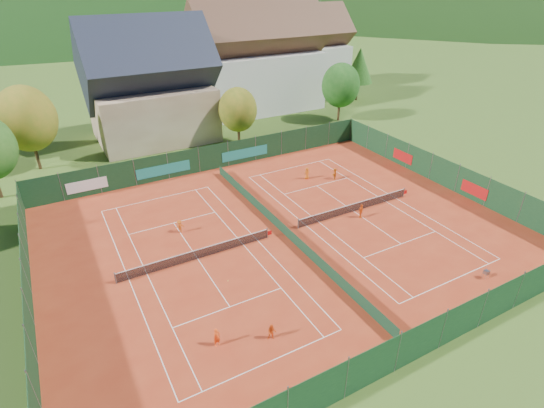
{
  "coord_description": "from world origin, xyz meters",
  "views": [
    {
      "loc": [
        -16.26,
        -27.38,
        20.5
      ],
      "look_at": [
        0.0,
        2.0,
        2.0
      ],
      "focal_mm": 28.0,
      "sensor_mm": 36.0,
      "label": 1
    }
  ],
  "objects_px": {
    "chalet": "(150,90)",
    "ball_hopper": "(486,272)",
    "hotel_block_b": "(303,54)",
    "player_left_mid": "(272,332)",
    "player_left_far": "(180,226)",
    "player_right_near": "(361,211)",
    "player_right_far_a": "(307,173)",
    "player_left_near": "(217,337)",
    "hotel_block_a": "(257,63)",
    "player_right_far_b": "(335,174)"
  },
  "relations": [
    {
      "from": "hotel_block_a",
      "to": "player_right_near",
      "type": "relative_size",
      "value": 15.28
    },
    {
      "from": "player_left_near",
      "to": "player_right_far_b",
      "type": "relative_size",
      "value": 1.03
    },
    {
      "from": "player_left_near",
      "to": "player_right_near",
      "type": "bearing_deg",
      "value": 12.07
    },
    {
      "from": "player_left_far",
      "to": "player_right_near",
      "type": "relative_size",
      "value": 0.86
    },
    {
      "from": "player_left_far",
      "to": "player_right_far_b",
      "type": "xyz_separation_m",
      "value": [
        18.67,
        2.31,
        0.04
      ]
    },
    {
      "from": "player_left_far",
      "to": "player_right_far_a",
      "type": "relative_size",
      "value": 0.89
    },
    {
      "from": "player_right_far_a",
      "to": "player_left_far",
      "type": "bearing_deg",
      "value": 19.26
    },
    {
      "from": "player_right_near",
      "to": "player_right_far_a",
      "type": "bearing_deg",
      "value": 64.64
    },
    {
      "from": "player_left_mid",
      "to": "player_right_far_a",
      "type": "xyz_separation_m",
      "value": [
        14.88,
        18.79,
        0.09
      ]
    },
    {
      "from": "player_right_near",
      "to": "player_right_far_a",
      "type": "height_order",
      "value": "player_right_near"
    },
    {
      "from": "player_left_mid",
      "to": "player_left_far",
      "type": "relative_size",
      "value": 0.97
    },
    {
      "from": "ball_hopper",
      "to": "player_right_near",
      "type": "height_order",
      "value": "player_right_near"
    },
    {
      "from": "player_left_far",
      "to": "player_right_near",
      "type": "height_order",
      "value": "player_right_near"
    },
    {
      "from": "hotel_block_b",
      "to": "ball_hopper",
      "type": "distance_m",
      "value": 60.52
    },
    {
      "from": "hotel_block_b",
      "to": "player_left_near",
      "type": "xyz_separation_m",
      "value": [
        -40.08,
        -53.18,
        -5.95
      ]
    },
    {
      "from": "player_left_mid",
      "to": "player_left_far",
      "type": "distance_m",
      "value": 15.0
    },
    {
      "from": "ball_hopper",
      "to": "player_right_far_b",
      "type": "bearing_deg",
      "value": 88.74
    },
    {
      "from": "chalet",
      "to": "player_left_far",
      "type": "height_order",
      "value": "chalet"
    },
    {
      "from": "player_left_mid",
      "to": "player_right_far_b",
      "type": "bearing_deg",
      "value": 71.55
    },
    {
      "from": "player_left_near",
      "to": "player_right_far_b",
      "type": "bearing_deg",
      "value": 25.73
    },
    {
      "from": "hotel_block_b",
      "to": "player_left_far",
      "type": "height_order",
      "value": "hotel_block_b"
    },
    {
      "from": "hotel_block_b",
      "to": "player_right_far_b",
      "type": "height_order",
      "value": "hotel_block_b"
    },
    {
      "from": "hotel_block_a",
      "to": "ball_hopper",
      "type": "distance_m",
      "value": 49.7
    },
    {
      "from": "player_right_near",
      "to": "chalet",
      "type": "bearing_deg",
      "value": 85.05
    },
    {
      "from": "chalet",
      "to": "player_right_far_a",
      "type": "relative_size",
      "value": 11.83
    },
    {
      "from": "chalet",
      "to": "player_left_near",
      "type": "bearing_deg",
      "value": -100.24
    },
    {
      "from": "hotel_block_b",
      "to": "ball_hopper",
      "type": "xyz_separation_m",
      "value": [
        -19.72,
        -56.89,
        -6.06
      ]
    },
    {
      "from": "player_left_near",
      "to": "player_left_far",
      "type": "height_order",
      "value": "player_left_near"
    },
    {
      "from": "ball_hopper",
      "to": "player_left_near",
      "type": "distance_m",
      "value": 20.7
    },
    {
      "from": "hotel_block_a",
      "to": "hotel_block_b",
      "type": "height_order",
      "value": "hotel_block_a"
    },
    {
      "from": "ball_hopper",
      "to": "player_left_far",
      "type": "xyz_separation_m",
      "value": [
        -18.23,
        17.48,
        0.06
      ]
    },
    {
      "from": "player_left_near",
      "to": "player_right_far_b",
      "type": "xyz_separation_m",
      "value": [
        20.8,
        16.08,
        -0.02
      ]
    },
    {
      "from": "chalet",
      "to": "hotel_block_b",
      "type": "xyz_separation_m",
      "value": [
        33.0,
        14.0,
        -0.01
      ]
    },
    {
      "from": "player_right_far_a",
      "to": "player_left_mid",
      "type": "bearing_deg",
      "value": 57.4
    },
    {
      "from": "hotel_block_a",
      "to": "ball_hopper",
      "type": "bearing_deg",
      "value": -96.67
    },
    {
      "from": "hotel_block_b",
      "to": "player_left_near",
      "type": "bearing_deg",
      "value": -127.0
    },
    {
      "from": "ball_hopper",
      "to": "player_left_near",
      "type": "relative_size",
      "value": 0.6
    },
    {
      "from": "chalet",
      "to": "ball_hopper",
      "type": "bearing_deg",
      "value": -72.79
    },
    {
      "from": "hotel_block_b",
      "to": "player_left_far",
      "type": "distance_m",
      "value": 55.04
    },
    {
      "from": "ball_hopper",
      "to": "player_right_far_b",
      "type": "distance_m",
      "value": 19.8
    },
    {
      "from": "chalet",
      "to": "player_left_mid",
      "type": "bearing_deg",
      "value": -95.46
    },
    {
      "from": "player_right_far_a",
      "to": "chalet",
      "type": "bearing_deg",
      "value": -57.17
    },
    {
      "from": "player_left_far",
      "to": "player_right_far_a",
      "type": "distance_m",
      "value": 16.42
    },
    {
      "from": "player_right_far_a",
      "to": "hotel_block_a",
      "type": "bearing_deg",
      "value": -100.36
    },
    {
      "from": "player_left_far",
      "to": "player_right_far_a",
      "type": "xyz_separation_m",
      "value": [
        15.97,
        3.83,
        0.07
      ]
    },
    {
      "from": "chalet",
      "to": "player_right_near",
      "type": "relative_size",
      "value": 11.46
    },
    {
      "from": "chalet",
      "to": "player_right_far_a",
      "type": "bearing_deg",
      "value": -62.95
    },
    {
      "from": "hotel_block_b",
      "to": "player_left_mid",
      "type": "distance_m",
      "value": 65.96
    },
    {
      "from": "chalet",
      "to": "hotel_block_b",
      "type": "relative_size",
      "value": 0.94
    },
    {
      "from": "player_right_far_a",
      "to": "hotel_block_b",
      "type": "bearing_deg",
      "value": -115.93
    }
  ]
}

